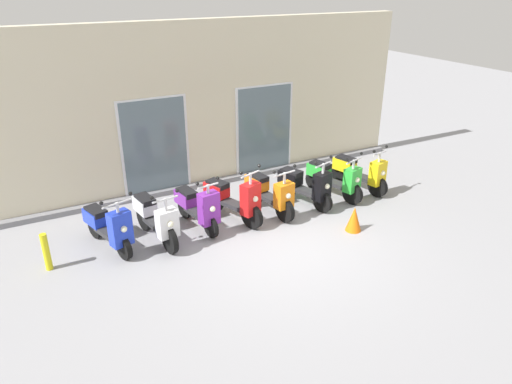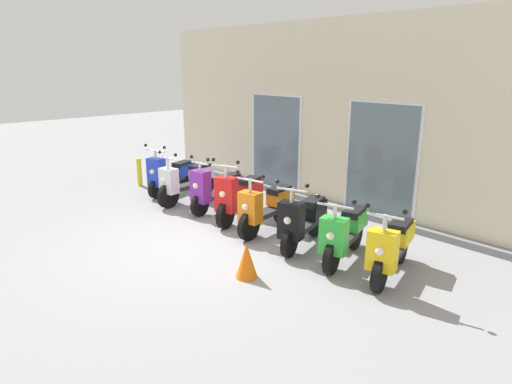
% 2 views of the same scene
% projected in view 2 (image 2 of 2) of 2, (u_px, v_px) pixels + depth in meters
% --- Properties ---
extents(ground_plane, '(40.00, 40.00, 0.00)m').
position_uv_depth(ground_plane, '(199.00, 243.00, 7.67)').
color(ground_plane, '#939399').
extents(storefront_facade, '(10.53, 0.50, 3.86)m').
position_uv_depth(storefront_facade, '(329.00, 118.00, 9.41)').
color(storefront_facade, beige).
rests_on(storefront_facade, ground_plane).
extents(scooter_blue, '(0.79, 1.49, 1.23)m').
position_uv_depth(scooter_blue, '(170.00, 174.00, 10.50)').
color(scooter_blue, black).
rests_on(scooter_blue, ground_plane).
extents(scooter_white, '(0.62, 1.64, 1.21)m').
position_uv_depth(scooter_white, '(187.00, 181.00, 9.81)').
color(scooter_white, black).
rests_on(scooter_white, ground_plane).
extents(scooter_purple, '(0.59, 1.50, 1.22)m').
position_uv_depth(scooter_purple, '(216.00, 188.00, 9.24)').
color(scooter_purple, black).
rests_on(scooter_purple, ground_plane).
extents(scooter_red, '(0.84, 1.58, 1.31)m').
position_uv_depth(scooter_red, '(239.00, 196.00, 8.67)').
color(scooter_red, black).
rests_on(scooter_red, ground_plane).
extents(scooter_orange, '(0.65, 1.57, 1.21)m').
position_uv_depth(scooter_orange, '(267.00, 207.00, 8.06)').
color(scooter_orange, black).
rests_on(scooter_orange, ground_plane).
extents(scooter_black, '(0.76, 1.48, 1.23)m').
position_uv_depth(scooter_black, '(303.00, 219.00, 7.40)').
color(scooter_black, black).
rests_on(scooter_black, ground_plane).
extents(scooter_green, '(0.78, 1.54, 1.16)m').
position_uv_depth(scooter_green, '(345.00, 232.00, 6.86)').
color(scooter_green, black).
rests_on(scooter_green, ground_plane).
extents(scooter_yellow, '(0.73, 1.53, 1.19)m').
position_uv_depth(scooter_yellow, '(392.00, 247.00, 6.34)').
color(scooter_yellow, black).
rests_on(scooter_yellow, ground_plane).
extents(traffic_cone, '(0.32, 0.32, 0.52)m').
position_uv_depth(traffic_cone, '(247.00, 260.00, 6.36)').
color(traffic_cone, orange).
rests_on(traffic_cone, ground_plane).
extents(curb_bollard, '(0.12, 0.12, 0.70)m').
position_uv_depth(curb_bollard, '(139.00, 172.00, 11.18)').
color(curb_bollard, yellow).
rests_on(curb_bollard, ground_plane).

